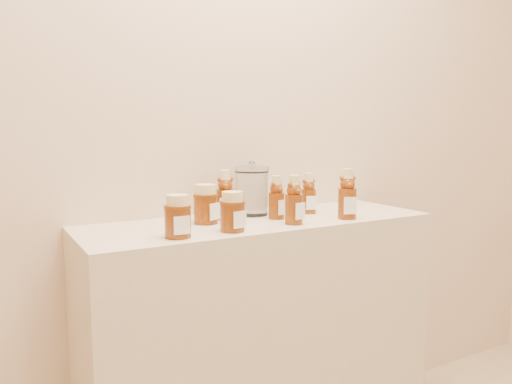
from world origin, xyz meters
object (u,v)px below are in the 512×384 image
bear_bottle_front_left (294,196)px  glass_canister (252,189)px  display_table (260,347)px  honey_jar_left (178,216)px  bear_bottle_back_left (225,191)px

bear_bottle_front_left → glass_canister: 0.22m
display_table → honey_jar_left: honey_jar_left is taller
honey_jar_left → bear_bottle_back_left: bearing=42.0°
glass_canister → bear_bottle_front_left: bearing=-81.0°
bear_bottle_front_left → honey_jar_left: (-0.40, -0.00, -0.03)m
honey_jar_left → bear_bottle_front_left: bearing=4.1°
display_table → glass_canister: 0.55m
display_table → bear_bottle_front_left: (0.06, -0.12, 0.54)m
honey_jar_left → display_table: bearing=23.1°
bear_bottle_front_left → glass_canister: size_ratio=0.96×
bear_bottle_front_left → honey_jar_left: bear_bottle_front_left is taller
honey_jar_left → glass_canister: (0.36, 0.22, 0.03)m
display_table → honey_jar_left: bearing=-160.3°
display_table → glass_canister: size_ratio=6.41×
bear_bottle_front_left → bear_bottle_back_left: bearing=118.1°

